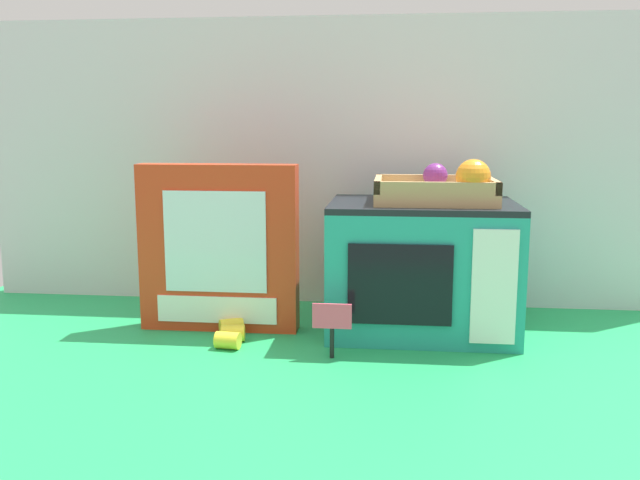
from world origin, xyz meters
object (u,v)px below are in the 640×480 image
at_px(food_groups_crate, 440,190).
at_px(cookie_set_box, 219,248).
at_px(loose_toy_banana, 231,333).
at_px(price_sign, 332,322).
at_px(toy_microwave, 422,267).

bearing_deg(food_groups_crate, cookie_set_box, -176.52).
bearing_deg(cookie_set_box, loose_toy_banana, -62.94).
bearing_deg(price_sign, food_groups_crate, 42.75).
distance_m(food_groups_crate, price_sign, 0.34).
distance_m(toy_microwave, price_sign, 0.26).
bearing_deg(food_groups_crate, toy_microwave, 165.76).
bearing_deg(toy_microwave, price_sign, -130.97).
relative_size(toy_microwave, price_sign, 3.65).
height_order(food_groups_crate, cookie_set_box, food_groups_crate).
bearing_deg(food_groups_crate, loose_toy_banana, -164.99).
height_order(toy_microwave, cookie_set_box, cookie_set_box).
bearing_deg(food_groups_crate, price_sign, -137.25).
xyz_separation_m(toy_microwave, loose_toy_banana, (-0.37, -0.11, -0.11)).
height_order(food_groups_crate, loose_toy_banana, food_groups_crate).
distance_m(toy_microwave, loose_toy_banana, 0.40).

